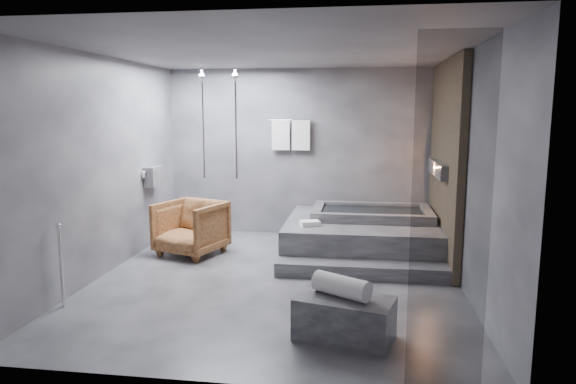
# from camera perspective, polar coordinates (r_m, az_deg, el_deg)

# --- Properties ---
(room) EXTENTS (5.00, 5.04, 2.82)m
(room) POSITION_cam_1_polar(r_m,az_deg,el_deg) (6.40, 2.54, 5.66)
(room) COLOR #323235
(room) RESTS_ON ground
(tub_deck) EXTENTS (2.20, 2.00, 0.50)m
(tub_deck) POSITION_cam_1_polar(r_m,az_deg,el_deg) (7.79, 8.15, -4.84)
(tub_deck) COLOR #38383B
(tub_deck) RESTS_ON ground
(tub_step) EXTENTS (2.20, 0.36, 0.18)m
(tub_step) POSITION_cam_1_polar(r_m,az_deg,el_deg) (6.70, 8.11, -8.58)
(tub_step) COLOR #38383B
(tub_step) RESTS_ON ground
(concrete_bench) EXTENTS (0.98, 0.70, 0.40)m
(concrete_bench) POSITION_cam_1_polar(r_m,az_deg,el_deg) (4.93, 6.29, -13.79)
(concrete_bench) COLOR #313133
(concrete_bench) RESTS_ON ground
(driftwood_chair) EXTENTS (1.09, 1.11, 0.80)m
(driftwood_chair) POSITION_cam_1_polar(r_m,az_deg,el_deg) (7.72, -10.74, -3.91)
(driftwood_chair) COLOR #4A2812
(driftwood_chair) RESTS_ON ground
(rolled_towel) EXTENTS (0.58, 0.46, 0.20)m
(rolled_towel) POSITION_cam_1_polar(r_m,az_deg,el_deg) (4.86, 5.96, -10.36)
(rolled_towel) COLOR white
(rolled_towel) RESTS_ON concrete_bench
(deck_towel) EXTENTS (0.31, 0.27, 0.07)m
(deck_towel) POSITION_cam_1_polar(r_m,az_deg,el_deg) (7.25, 2.44, -3.49)
(deck_towel) COLOR white
(deck_towel) RESTS_ON tub_deck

